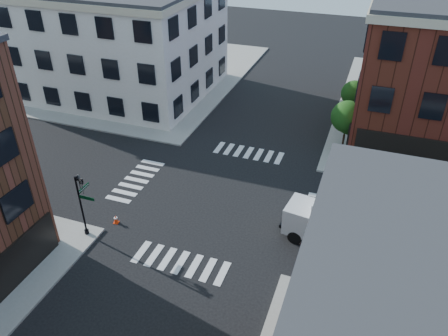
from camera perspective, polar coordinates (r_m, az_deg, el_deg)
ground at (r=32.13m, az=-0.46°, el=-3.96°), size 120.00×120.00×0.00m
sidewalk_nw at (r=57.52m, az=-13.22°, el=12.33°), size 30.00×30.00×0.15m
building_nw at (r=50.88m, az=-15.01°, el=15.94°), size 22.00×16.00×11.00m
tree_near at (r=37.75m, az=15.85°, el=6.24°), size 2.69×2.69×4.49m
tree_far at (r=43.37m, az=16.68°, el=9.14°), size 2.43×2.43×4.07m
signal_pole at (r=28.63m, az=-18.05°, el=-3.90°), size 1.29×1.24×4.60m
box_truck at (r=27.93m, az=15.74°, el=-7.34°), size 7.63×3.21×3.37m
traffic_cone at (r=30.62m, az=-13.95°, el=-6.50°), size 0.39×0.39×0.63m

